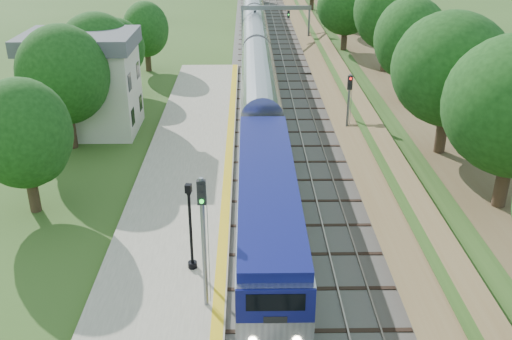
{
  "coord_description": "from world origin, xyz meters",
  "views": [
    {
      "loc": [
        -0.98,
        -14.39,
        16.77
      ],
      "look_at": [
        -0.5,
        15.88,
        2.8
      ],
      "focal_mm": 40.0,
      "sensor_mm": 36.0,
      "label": 1
    }
  ],
  "objects_px": {
    "station_building": "(84,82)",
    "signal_platform": "(203,230)",
    "signal_gantry": "(276,17)",
    "signal_farside": "(348,107)",
    "lamppost_far": "(191,232)",
    "train": "(255,46)"
  },
  "relations": [
    {
      "from": "train",
      "to": "lamppost_far",
      "type": "height_order",
      "value": "lamppost_far"
    },
    {
      "from": "train",
      "to": "station_building",
      "type": "bearing_deg",
      "value": -123.42
    },
    {
      "from": "signal_gantry",
      "to": "signal_farside",
      "type": "bearing_deg",
      "value": -83.11
    },
    {
      "from": "station_building",
      "to": "signal_platform",
      "type": "relative_size",
      "value": 1.35
    },
    {
      "from": "signal_gantry",
      "to": "train",
      "type": "bearing_deg",
      "value": -123.18
    },
    {
      "from": "train",
      "to": "signal_farside",
      "type": "xyz_separation_m",
      "value": [
        6.2,
        -27.06,
        1.6
      ]
    },
    {
      "from": "station_building",
      "to": "signal_platform",
      "type": "distance_m",
      "value": 25.9
    },
    {
      "from": "train",
      "to": "signal_farside",
      "type": "height_order",
      "value": "signal_farside"
    },
    {
      "from": "signal_gantry",
      "to": "signal_farside",
      "type": "height_order",
      "value": "signal_farside"
    },
    {
      "from": "signal_platform",
      "to": "station_building",
      "type": "bearing_deg",
      "value": 115.38
    },
    {
      "from": "train",
      "to": "lamppost_far",
      "type": "relative_size",
      "value": 21.5
    },
    {
      "from": "signal_platform",
      "to": "signal_farside",
      "type": "xyz_separation_m",
      "value": [
        9.1,
        17.54,
        -0.42
      ]
    },
    {
      "from": "signal_platform",
      "to": "train",
      "type": "bearing_deg",
      "value": 86.28
    },
    {
      "from": "signal_platform",
      "to": "signal_gantry",
      "type": "bearing_deg",
      "value": 83.67
    },
    {
      "from": "lamppost_far",
      "to": "signal_platform",
      "type": "height_order",
      "value": "signal_platform"
    },
    {
      "from": "signal_farside",
      "to": "lamppost_far",
      "type": "bearing_deg",
      "value": -124.3
    },
    {
      "from": "signal_gantry",
      "to": "train",
      "type": "xyz_separation_m",
      "value": [
        -2.47,
        -3.78,
        -2.55
      ]
    },
    {
      "from": "lamppost_far",
      "to": "signal_platform",
      "type": "xyz_separation_m",
      "value": [
        0.88,
        -2.92,
        1.84
      ]
    },
    {
      "from": "signal_gantry",
      "to": "station_building",
      "type": "bearing_deg",
      "value": -123.38
    },
    {
      "from": "train",
      "to": "signal_farside",
      "type": "relative_size",
      "value": 16.24
    },
    {
      "from": "signal_gantry",
      "to": "signal_platform",
      "type": "relative_size",
      "value": 1.32
    },
    {
      "from": "station_building",
      "to": "lamppost_far",
      "type": "xyz_separation_m",
      "value": [
        10.22,
        -20.47,
        -1.64
      ]
    }
  ]
}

